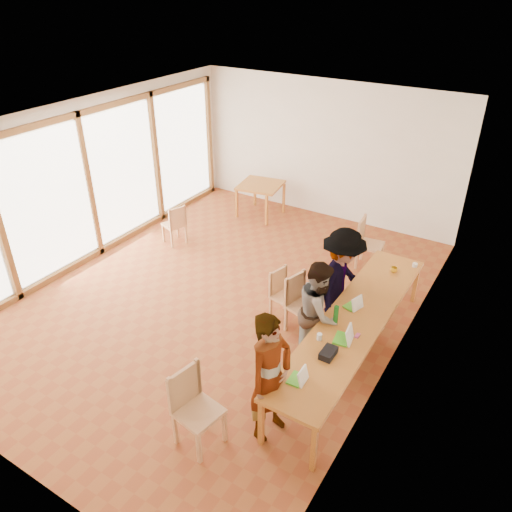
# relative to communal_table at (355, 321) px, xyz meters

# --- Properties ---
(ground) EXTENTS (8.00, 8.00, 0.00)m
(ground) POSITION_rel_communal_table_xyz_m (-2.50, 0.33, -0.70)
(ground) COLOR #964D24
(ground) RESTS_ON ground
(wall_back) EXTENTS (6.00, 0.10, 3.00)m
(wall_back) POSITION_rel_communal_table_xyz_m (-2.50, 4.33, 0.80)
(wall_back) COLOR white
(wall_back) RESTS_ON ground
(wall_right) EXTENTS (0.10, 8.00, 3.00)m
(wall_right) POSITION_rel_communal_table_xyz_m (0.50, 0.33, 0.80)
(wall_right) COLOR white
(wall_right) RESTS_ON ground
(window_wall) EXTENTS (0.10, 8.00, 3.00)m
(window_wall) POSITION_rel_communal_table_xyz_m (-5.46, 0.33, 0.80)
(window_wall) COLOR white
(window_wall) RESTS_ON ground
(ceiling) EXTENTS (6.00, 8.00, 0.04)m
(ceiling) POSITION_rel_communal_table_xyz_m (-2.50, 0.33, 2.32)
(ceiling) COLOR white
(ceiling) RESTS_ON wall_back
(communal_table) EXTENTS (0.80, 4.00, 0.75)m
(communal_table) POSITION_rel_communal_table_xyz_m (0.00, 0.00, 0.00)
(communal_table) COLOR #CB722D
(communal_table) RESTS_ON ground
(side_table) EXTENTS (0.90, 0.90, 0.75)m
(side_table) POSITION_rel_communal_table_xyz_m (-3.66, 3.53, -0.03)
(side_table) COLOR #CB722D
(side_table) RESTS_ON ground
(chair_near) EXTENTS (0.55, 0.55, 0.55)m
(chair_near) POSITION_rel_communal_table_xyz_m (-1.08, -2.27, -0.08)
(chair_near) COLOR tan
(chair_near) RESTS_ON ground
(chair_mid) EXTENTS (0.48, 0.48, 0.45)m
(chair_mid) POSITION_rel_communal_table_xyz_m (-1.38, 0.41, -0.18)
(chair_mid) COLOR tan
(chair_mid) RESTS_ON ground
(chair_far) EXTENTS (0.54, 0.54, 0.50)m
(chair_far) POSITION_rel_communal_table_xyz_m (-0.99, 0.26, -0.12)
(chair_far) COLOR tan
(chair_far) RESTS_ON ground
(chair_empty) EXTENTS (0.50, 0.50, 0.51)m
(chair_empty) POSITION_rel_communal_table_xyz_m (-0.82, 2.62, -0.11)
(chair_empty) COLOR tan
(chair_empty) RESTS_ON ground
(chair_spare) EXTENTS (0.50, 0.50, 0.45)m
(chair_spare) POSITION_rel_communal_table_xyz_m (-4.38, 1.43, -0.19)
(chair_spare) COLOR tan
(chair_spare) RESTS_ON ground
(person_near) EXTENTS (0.53, 0.70, 1.71)m
(person_near) POSITION_rel_communal_table_xyz_m (-0.36, -1.70, 0.15)
(person_near) COLOR gray
(person_near) RESTS_ON ground
(person_mid) EXTENTS (0.76, 0.88, 1.58)m
(person_mid) POSITION_rel_communal_table_xyz_m (-0.46, -0.19, 0.09)
(person_mid) COLOR gray
(person_mid) RESTS_ON ground
(person_far) EXTENTS (0.70, 1.16, 1.76)m
(person_far) POSITION_rel_communal_table_xyz_m (-0.45, 0.53, 0.17)
(person_far) COLOR gray
(person_far) RESTS_ON ground
(laptop_near) EXTENTS (0.21, 0.24, 0.19)m
(laptop_near) POSITION_rel_communal_table_xyz_m (-0.10, -1.48, 0.10)
(laptop_near) COLOR #4DBD24
(laptop_near) RESTS_ON communal_table
(laptop_mid) EXTENTS (0.26, 0.29, 0.22)m
(laptop_mid) POSITION_rel_communal_table_xyz_m (0.07, -0.52, 0.11)
(laptop_mid) COLOR #4DBD24
(laptop_mid) RESTS_ON communal_table
(laptop_far) EXTENTS (0.26, 0.27, 0.20)m
(laptop_far) POSITION_rel_communal_table_xyz_m (-0.10, 0.22, 0.10)
(laptop_far) COLOR #4DBD24
(laptop_far) RESTS_ON communal_table
(yellow_mug) EXTENTS (0.12, 0.12, 0.09)m
(yellow_mug) POSITION_rel_communal_table_xyz_m (0.07, 1.45, 0.09)
(yellow_mug) COLOR #CC9211
(yellow_mug) RESTS_ON communal_table
(green_bottle) EXTENTS (0.07, 0.07, 0.28)m
(green_bottle) POSITION_rel_communal_table_xyz_m (-0.19, -0.25, 0.19)
(green_bottle) COLOR #17661F
(green_bottle) RESTS_ON communal_table
(clear_glass) EXTENTS (0.07, 0.07, 0.09)m
(clear_glass) POSITION_rel_communal_table_xyz_m (-0.23, -0.67, 0.09)
(clear_glass) COLOR silver
(clear_glass) RESTS_ON communal_table
(condiment_cup) EXTENTS (0.08, 0.08, 0.06)m
(condiment_cup) POSITION_rel_communal_table_xyz_m (0.30, 1.80, 0.08)
(condiment_cup) COLOR white
(condiment_cup) RESTS_ON communal_table
(pink_phone) EXTENTS (0.05, 0.10, 0.01)m
(pink_phone) POSITION_rel_communal_table_xyz_m (0.17, -0.35, 0.05)
(pink_phone) COLOR #CA478E
(pink_phone) RESTS_ON communal_table
(black_pouch) EXTENTS (0.16, 0.26, 0.09)m
(black_pouch) POSITION_rel_communal_table_xyz_m (0.01, -0.90, 0.09)
(black_pouch) COLOR black
(black_pouch) RESTS_ON communal_table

